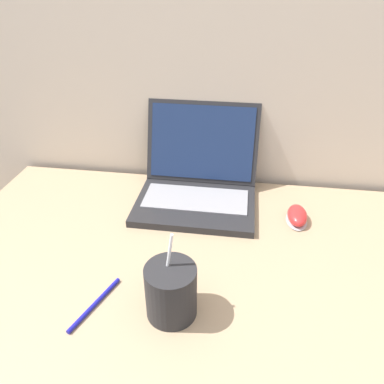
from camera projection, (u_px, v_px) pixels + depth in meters
desk at (221, 356)px, 1.07m from camera, size 1.40×0.73×0.74m
laptop at (198, 180)px, 1.07m from camera, size 0.33×0.31×0.25m
drink_cup at (171, 291)px, 0.71m from camera, size 0.10×0.10×0.18m
computer_mouse at (297, 216)px, 0.99m from camera, size 0.06×0.10×0.04m
pen at (95, 304)px, 0.75m from camera, size 0.06×0.15×0.01m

